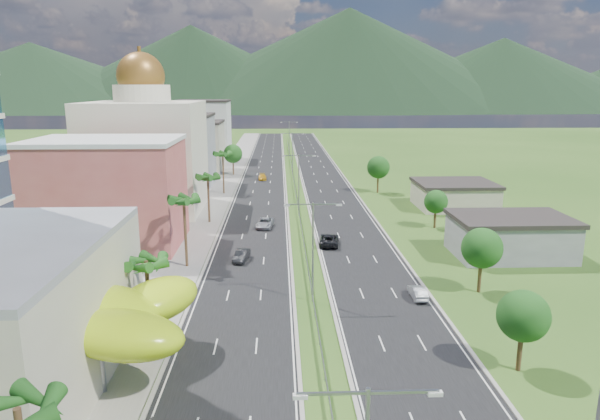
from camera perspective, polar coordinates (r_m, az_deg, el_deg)
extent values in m
plane|color=#2D5119|center=(49.72, 2.08, -14.19)|extent=(500.00, 500.00, 0.00)
cube|color=black|center=(136.03, -3.91, 3.43)|extent=(11.00, 260.00, 0.04)
cube|color=black|center=(136.42, 2.41, 3.48)|extent=(11.00, 260.00, 0.04)
cube|color=gray|center=(136.64, -7.91, 3.40)|extent=(7.00, 260.00, 0.12)
cube|color=gray|center=(118.20, -0.52, 2.29)|extent=(0.08, 216.00, 0.28)
cube|color=gray|center=(219.23, -1.34, 7.22)|extent=(0.10, 0.12, 0.70)
cube|color=gray|center=(22.60, 3.46, -18.95)|extent=(2.88, 0.12, 0.12)
cube|color=gray|center=(23.04, 11.00, -18.51)|extent=(2.88, 0.12, 0.12)
cube|color=silver|center=(22.58, 0.03, -19.27)|extent=(0.60, 0.25, 0.18)
cube|color=silver|center=(23.40, 14.20, -18.44)|extent=(0.60, 0.25, 0.18)
cylinder|color=gray|center=(56.86, 1.37, -4.61)|extent=(0.20, 0.20, 11.00)
cube|color=gray|center=(55.41, -0.08, 0.60)|extent=(2.88, 0.12, 0.12)
cube|color=gray|center=(55.59, 2.88, 0.63)|extent=(2.88, 0.12, 0.12)
cube|color=silver|center=(55.40, -1.41, 0.49)|extent=(0.60, 0.25, 0.18)
cube|color=silver|center=(55.74, 4.19, 0.54)|extent=(0.60, 0.25, 0.18)
cylinder|color=gray|center=(95.69, -0.13, 2.69)|extent=(0.20, 0.20, 11.00)
cube|color=gray|center=(94.84, -1.00, 5.83)|extent=(2.88, 0.12, 0.12)
cube|color=gray|center=(94.94, 0.75, 5.84)|extent=(2.88, 0.12, 0.12)
cube|color=silver|center=(94.83, -1.78, 5.77)|extent=(0.60, 0.25, 0.18)
cube|color=silver|center=(95.03, 1.52, 5.79)|extent=(0.60, 0.25, 0.18)
cylinder|color=gray|center=(140.17, -0.81, 6.01)|extent=(0.20, 0.20, 11.00)
cube|color=gray|center=(139.59, -1.41, 8.17)|extent=(2.88, 0.12, 0.12)
cube|color=gray|center=(139.66, -0.22, 8.17)|extent=(2.88, 0.12, 0.12)
cube|color=silver|center=(139.58, -1.95, 8.12)|extent=(0.60, 0.25, 0.18)
cube|color=silver|center=(139.72, 0.31, 8.13)|extent=(0.60, 0.25, 0.18)
cylinder|color=gray|center=(184.90, -1.17, 7.73)|extent=(0.20, 0.20, 11.00)
cube|color=gray|center=(184.46, -1.63, 9.37)|extent=(2.88, 0.12, 0.12)
cube|color=gray|center=(184.51, -0.72, 9.37)|extent=(2.88, 0.12, 0.12)
cube|color=silver|center=(184.45, -2.03, 9.33)|extent=(0.60, 0.25, 0.18)
cube|color=silver|center=(184.56, -0.32, 9.34)|extent=(0.60, 0.25, 0.18)
cylinder|color=gray|center=(51.20, -26.28, -12.30)|extent=(0.50, 0.50, 4.00)
cylinder|color=gray|center=(44.59, -20.39, -15.58)|extent=(0.50, 0.50, 4.00)
cylinder|color=gray|center=(43.58, -26.87, -16.93)|extent=(0.50, 0.50, 4.00)
cylinder|color=gray|center=(48.31, -16.23, -12.95)|extent=(0.50, 0.50, 4.00)
cube|color=#B94F4B|center=(81.36, -19.75, 1.49)|extent=(20.00, 15.00, 15.00)
cube|color=beige|center=(102.84, -16.10, 5.44)|extent=(20.00, 20.00, 20.00)
cylinder|color=beige|center=(102.05, -16.51, 11.85)|extent=(10.00, 10.00, 3.00)
sphere|color=brown|center=(102.06, -16.62, 13.53)|extent=(8.40, 8.40, 8.40)
cube|color=gray|center=(127.13, -12.97, 6.09)|extent=(16.00, 15.00, 16.00)
cube|color=#B3AA93|center=(148.83, -11.40, 6.56)|extent=(16.00, 15.00, 13.00)
cube|color=silver|center=(171.24, -10.24, 8.27)|extent=(16.00, 15.00, 18.00)
cube|color=gray|center=(78.56, 21.49, -2.80)|extent=(15.00, 10.00, 5.00)
cube|color=#B3AA93|center=(106.57, 16.12, 1.44)|extent=(14.00, 12.00, 4.40)
cylinder|color=#47301C|center=(51.26, -15.85, -9.23)|extent=(0.36, 0.36, 7.50)
cylinder|color=#47301C|center=(69.59, -12.12, -2.44)|extent=(0.36, 0.36, 9.00)
cylinder|color=#47301C|center=(91.81, -9.72, 1.10)|extent=(0.36, 0.36, 8.00)
cylinder|color=#47301C|center=(116.15, -8.18, 3.86)|extent=(0.36, 0.36, 8.80)
cylinder|color=#47301C|center=(141.05, -7.14, 4.71)|extent=(0.40, 0.40, 4.90)
sphere|color=#20561A|center=(140.63, -7.17, 5.98)|extent=(4.90, 4.90, 4.90)
cylinder|color=#47301C|center=(48.30, 22.43, -13.33)|extent=(0.40, 0.40, 4.20)
sphere|color=#20561A|center=(47.20, 22.72, -10.38)|extent=(4.20, 4.20, 4.20)
cylinder|color=#47301C|center=(63.78, 18.64, -6.38)|extent=(0.40, 0.40, 4.55)
sphere|color=#20561A|center=(62.90, 18.84, -3.86)|extent=(4.55, 4.55, 4.55)
cylinder|color=#47301C|center=(90.28, 14.21, -0.67)|extent=(0.40, 0.40, 3.85)
sphere|color=#20561A|center=(89.74, 14.30, 0.86)|extent=(3.85, 3.85, 3.85)
cylinder|color=#47301C|center=(117.83, 8.30, 3.02)|extent=(0.40, 0.40, 4.90)
sphere|color=#20561A|center=(117.33, 8.35, 4.53)|extent=(4.90, 4.90, 4.90)
imported|color=black|center=(71.79, -6.27, -4.85)|extent=(2.26, 4.59, 1.45)
imported|color=#9A9BA1|center=(88.14, -3.77, -1.39)|extent=(3.20, 5.66, 1.49)
imported|color=gold|center=(133.22, -4.03, 3.53)|extent=(2.17, 4.82, 1.37)
imported|color=#989A9F|center=(60.68, 12.46, -8.57)|extent=(1.45, 4.06, 1.33)
imported|color=black|center=(78.48, 3.13, -3.16)|extent=(3.41, 6.11, 1.62)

